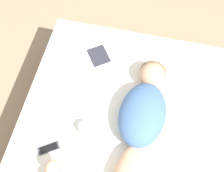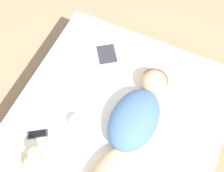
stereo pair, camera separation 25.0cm
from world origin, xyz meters
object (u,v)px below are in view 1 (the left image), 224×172
at_px(coffee_mug, 85,129).
at_px(open_magazine, 86,60).
at_px(cell_phone, 49,148).
at_px(person, 141,122).

bearing_deg(coffee_mug, open_magazine, 104.65).
bearing_deg(cell_phone, coffee_mug, 96.75).
bearing_deg(person, cell_phone, -150.54).
distance_m(open_magazine, cell_phone, 0.81).
relative_size(open_magazine, cell_phone, 3.32).
distance_m(person, coffee_mug, 0.42).
relative_size(open_magazine, coffee_mug, 4.30).
distance_m(person, open_magazine, 0.75).
height_order(person, coffee_mug, person).
xyz_separation_m(coffee_mug, cell_phone, (-0.23, -0.19, -0.04)).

